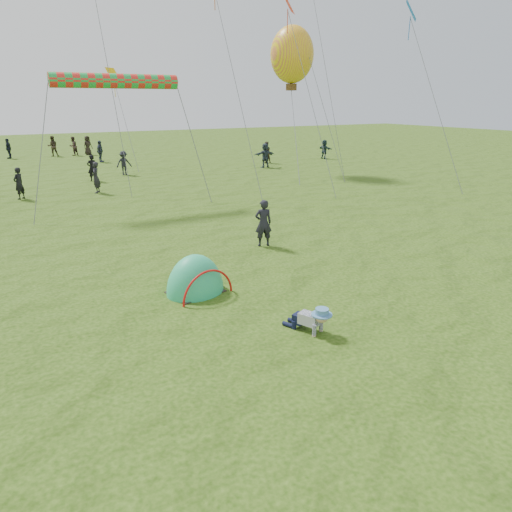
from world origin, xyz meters
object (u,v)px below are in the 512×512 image
popup_tent (196,292)px  balloon_kite (292,58)px  crawling_toddler (312,319)px  standing_adult (263,223)px

popup_tent → balloon_kite: (14.01, 17.04, 7.45)m
crawling_toddler → balloon_kite: 24.95m
popup_tent → standing_adult: bearing=23.9°
crawling_toddler → standing_adult: size_ratio=0.51×
crawling_toddler → popup_tent: popup_tent is taller
standing_adult → balloon_kite: size_ratio=0.40×
balloon_kite → popup_tent: bearing=-129.4°
crawling_toddler → popup_tent: size_ratio=0.40×
standing_adult → balloon_kite: (10.43, 14.40, 6.63)m
crawling_toddler → popup_tent: 3.57m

